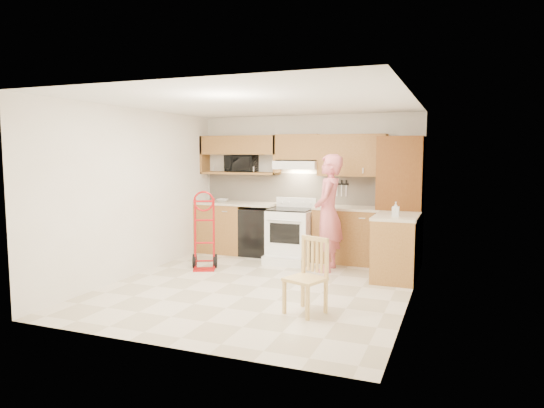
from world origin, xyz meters
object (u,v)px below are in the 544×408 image
Objects in this scene: range at (290,231)px; microwave at (242,164)px; dining_chair at (305,276)px; hand_truck at (204,234)px; person at (328,213)px.

microwave is at bearing 157.19° from range.
range is 2.67m from dining_chair.
hand_truck is at bearing 166.61° from dining_chair.
dining_chair is at bearing -58.84° from hand_truck.
person reaches higher than dining_chair.
dining_chair is (0.28, -2.08, -0.47)m from person.
microwave is 1.63m from range.
range is 1.22× the size of dining_chair.
hand_truck reaches higher than dining_chair.
microwave is 0.64× the size of dining_chair.
hand_truck is (0.01, -1.46, -1.08)m from microwave.
range is 0.95× the size of hand_truck.
microwave is 0.53× the size of range.
dining_chair is (2.13, -1.46, -0.12)m from hand_truck.
hand_truck is 2.59m from dining_chair.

